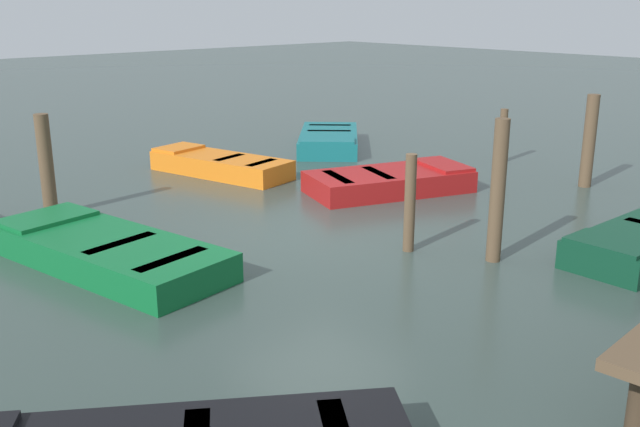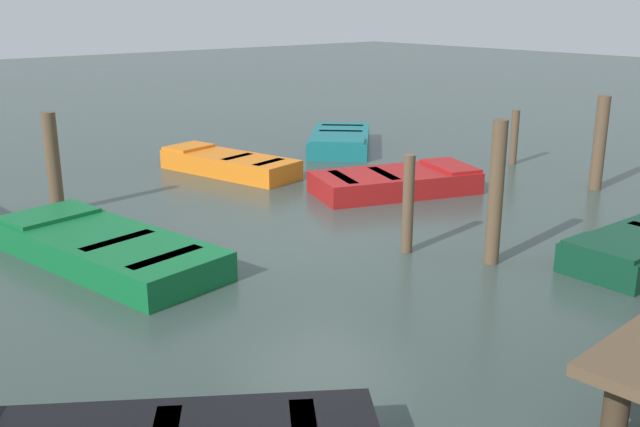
{
  "view_description": "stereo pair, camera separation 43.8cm",
  "coord_description": "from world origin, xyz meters",
  "views": [
    {
      "loc": [
        7.17,
        7.89,
        3.51
      ],
      "look_at": [
        0.0,
        0.0,
        0.35
      ],
      "focal_mm": 40.3,
      "sensor_mm": 36.0,
      "label": 1
    },
    {
      "loc": [
        6.84,
        8.18,
        3.51
      ],
      "look_at": [
        0.0,
        0.0,
        0.35
      ],
      "focal_mm": 40.3,
      "sensor_mm": 36.0,
      "label": 2
    }
  ],
  "objects": [
    {
      "name": "mooring_piling_near_right",
      "position": [
        -0.46,
        1.41,
        0.72
      ],
      "size": [
        0.16,
        0.16,
        1.44
      ],
      "primitive_type": "cylinder",
      "color": "brown",
      "rests_on": "ground_plane"
    },
    {
      "name": "rowboat_red",
      "position": [
        -2.78,
        -1.07,
        0.22
      ],
      "size": [
        3.36,
        2.36,
        0.46
      ],
      "rotation": [
        0.0,
        0.0,
        2.8
      ],
      "color": "maroon",
      "rests_on": "ground_plane"
    },
    {
      "name": "ground_plane",
      "position": [
        0.0,
        0.0,
        0.0
      ],
      "size": [
        80.0,
        80.0,
        0.0
      ],
      "primitive_type": "plane",
      "color": "#33423D"
    },
    {
      "name": "mooring_piling_mid_left",
      "position": [
        -6.6,
        -1.15,
        0.61
      ],
      "size": [
        0.17,
        0.17,
        1.21
      ],
      "primitive_type": "cylinder",
      "color": "brown",
      "rests_on": "ground_plane"
    },
    {
      "name": "mooring_piling_far_left",
      "position": [
        2.67,
        -3.89,
        0.87
      ],
      "size": [
        0.24,
        0.24,
        1.74
      ],
      "primitive_type": "cylinder",
      "color": "brown",
      "rests_on": "ground_plane"
    },
    {
      "name": "rowboat_orange",
      "position": [
        -1.2,
        -4.45,
        0.22
      ],
      "size": [
        1.74,
        3.31,
        0.46
      ],
      "rotation": [
        0.0,
        0.0,
        4.94
      ],
      "color": "orange",
      "rests_on": "ground_plane"
    },
    {
      "name": "rowboat_green",
      "position": [
        3.08,
        -0.98,
        0.22
      ],
      "size": [
        2.05,
        3.93,
        0.46
      ],
      "rotation": [
        0.0,
        0.0,
        4.89
      ],
      "color": "#0F602D",
      "rests_on": "ground_plane"
    },
    {
      "name": "mooring_piling_mid_right",
      "position": [
        -1.03,
        2.49,
        1.01
      ],
      "size": [
        0.2,
        0.2,
        2.01
      ],
      "primitive_type": "cylinder",
      "color": "brown",
      "rests_on": "ground_plane"
    },
    {
      "name": "rowboat_teal",
      "position": [
        -4.78,
        -4.94,
        0.22
      ],
      "size": [
        3.2,
        3.22,
        0.46
      ],
      "rotation": [
        0.0,
        0.0,
        0.79
      ],
      "color": "#14666B",
      "rests_on": "ground_plane"
    },
    {
      "name": "mooring_piling_center",
      "position": [
        -5.93,
        1.24,
        0.9
      ],
      "size": [
        0.24,
        0.24,
        1.81
      ],
      "primitive_type": "cylinder",
      "color": "brown",
      "rests_on": "ground_plane"
    }
  ]
}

